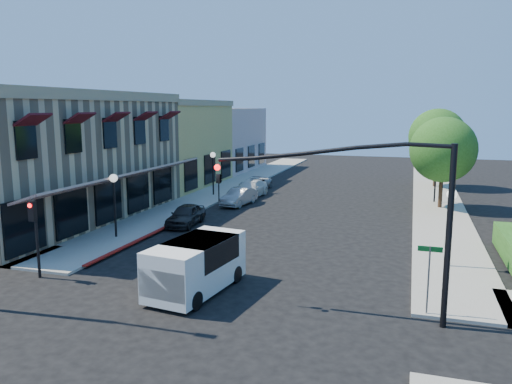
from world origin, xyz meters
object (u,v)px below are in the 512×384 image
(signal_mast_arm, at_px, (381,201))
(lamppost_right_far, at_px, (436,167))
(lamppost_left_far, at_px, (213,162))
(lamppost_right_near, at_px, (451,208))
(white_van, at_px, (196,263))
(parked_car_a, at_px, (186,215))
(street_name_sign, at_px, (429,269))
(secondary_signal, at_px, (34,225))
(lamppost_left_near, at_px, (114,189))
(street_tree_a, at_px, (443,150))
(street_tree_b, at_px, (437,137))
(parked_car_d, at_px, (255,183))
(parked_car_b, at_px, (239,197))
(parked_car_c, at_px, (250,189))

(signal_mast_arm, relative_size, lamppost_right_far, 2.24)
(lamppost_left_far, xyz_separation_m, lamppost_right_near, (17.00, -14.00, 0.00))
(white_van, distance_m, parked_car_a, 11.32)
(street_name_sign, bearing_deg, lamppost_right_far, 87.37)
(secondary_signal, xyz_separation_m, lamppost_left_near, (-0.50, 6.59, 0.42))
(street_tree_a, height_order, street_tree_b, street_tree_b)
(secondary_signal, relative_size, parked_car_d, 0.82)
(parked_car_b, bearing_deg, signal_mast_arm, -50.18)
(signal_mast_arm, height_order, lamppost_left_far, signal_mast_arm)
(lamppost_right_near, xyz_separation_m, parked_car_d, (-14.70, 18.00, -2.17))
(lamppost_right_far, bearing_deg, parked_car_c, -173.56)
(street_name_sign, distance_m, lamppost_right_near, 5.98)
(street_name_sign, bearing_deg, street_tree_a, 86.24)
(parked_car_b, bearing_deg, lamppost_left_far, 144.86)
(lamppost_left_near, xyz_separation_m, white_van, (7.49, -6.05, -1.55))
(secondary_signal, distance_m, lamppost_left_near, 6.63)
(street_tree_a, bearing_deg, signal_mast_arm, -98.17)
(street_tree_b, xyz_separation_m, white_van, (-9.81, -30.05, -3.36))
(street_name_sign, height_order, lamppost_left_far, lamppost_left_far)
(street_tree_b, distance_m, lamppost_right_far, 8.21)
(secondary_signal, height_order, street_name_sign, secondary_signal)
(white_van, height_order, parked_car_c, white_van)
(street_tree_b, height_order, parked_car_d, street_tree_b)
(secondary_signal, relative_size, lamppost_right_near, 0.93)
(lamppost_left_near, height_order, parked_car_d, lamppost_left_near)
(lamppost_left_far, xyz_separation_m, parked_car_d, (2.30, 4.00, -2.17))
(signal_mast_arm, relative_size, white_van, 1.66)
(lamppost_right_near, distance_m, parked_car_b, 17.72)
(lamppost_right_near, height_order, parked_car_a, lamppost_right_near)
(lamppost_right_near, bearing_deg, parked_car_c, 134.13)
(signal_mast_arm, bearing_deg, parked_car_b, 122.37)
(secondary_signal, bearing_deg, parked_car_a, 80.36)
(parked_car_a, relative_size, parked_car_c, 0.83)
(street_tree_a, relative_size, lamppost_left_far, 1.82)
(signal_mast_arm, bearing_deg, street_tree_b, 84.49)
(parked_car_d, bearing_deg, street_tree_b, 27.14)
(street_tree_a, bearing_deg, secondary_signal, -129.21)
(parked_car_c, height_order, parked_car_d, parked_car_c)
(lamppost_right_near, bearing_deg, parked_car_b, 141.31)
(parked_car_d, bearing_deg, street_name_sign, -54.74)
(street_tree_b, bearing_deg, lamppost_left_far, -149.97)
(street_name_sign, distance_m, parked_car_d, 27.48)
(lamppost_right_near, relative_size, parked_car_b, 0.94)
(lamppost_right_near, relative_size, white_van, 0.74)
(secondary_signal, bearing_deg, parked_car_c, 83.18)
(street_name_sign, relative_size, lamppost_left_near, 0.70)
(lamppost_left_far, distance_m, white_van, 21.46)
(street_tree_a, relative_size, parked_car_d, 1.60)
(parked_car_c, bearing_deg, lamppost_left_near, -98.85)
(lamppost_right_near, relative_size, lamppost_right_far, 1.00)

